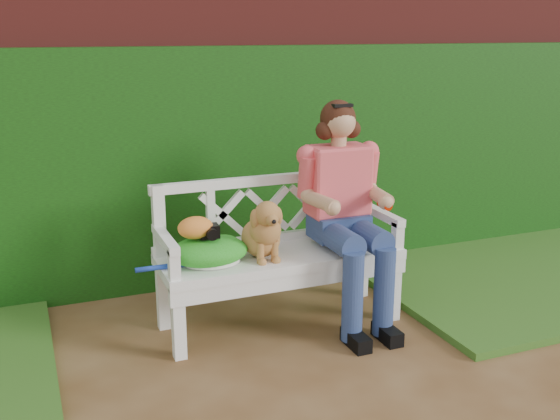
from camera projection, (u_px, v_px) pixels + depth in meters
name	position (u px, v px, depth m)	size (l,w,h in m)	color
ground	(289.00, 392.00, 3.38)	(60.00, 60.00, 0.00)	#543216
brick_wall	(189.00, 130.00, 4.78)	(10.00, 0.30, 2.20)	maroon
ivy_hedge	(198.00, 169.00, 4.65)	(10.00, 0.18, 1.70)	#15580F
grass_right	(531.00, 269.00, 5.04)	(2.60, 2.00, 0.05)	#21461A
garden_bench	(280.00, 288.00, 4.11)	(1.58, 0.60, 0.48)	white
seated_woman	(340.00, 214.00, 4.12)	(0.58, 0.77, 1.37)	#E63268
dog	(262.00, 228.00, 3.90)	(0.25, 0.34, 0.38)	#94561E
tennis_racket	(207.00, 261.00, 3.84)	(0.65, 0.27, 0.03)	silver
green_bag	(209.00, 250.00, 3.83)	(0.47, 0.36, 0.16)	#2E8E41
camera_item	(209.00, 231.00, 3.80)	(0.11, 0.09, 0.08)	black
baseball_glove	(195.00, 228.00, 3.78)	(0.21, 0.15, 0.13)	orange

